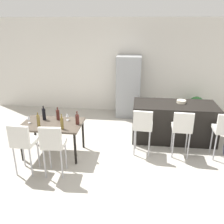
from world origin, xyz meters
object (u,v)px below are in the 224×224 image
at_px(bar_chair_left, 143,125).
at_px(wine_glass_corner, 67,115).
at_px(wine_bottle_near, 44,114).
at_px(fruit_bowl, 181,102).
at_px(kitchen_island, 173,122).
at_px(dining_chair_far, 53,143).
at_px(dining_chair_near, 23,141).
at_px(dining_table, 52,126).
at_px(bar_chair_middle, 182,127).
at_px(wine_bottle_far, 77,119).
at_px(potted_plant, 196,105).
at_px(wine_glass_end, 29,118).
at_px(wine_bottle_right, 58,115).
at_px(wine_bottle_left, 38,121).
at_px(refrigerator, 129,86).
at_px(wine_bottle_middle, 62,123).

distance_m(bar_chair_left, wine_glass_corner, 1.66).
relative_size(wine_bottle_near, fruit_bowl, 1.44).
xyz_separation_m(kitchen_island, dining_chair_far, (-2.40, -1.83, 0.24)).
height_order(bar_chair_left, dining_chair_near, same).
height_order(dining_table, wine_glass_corner, wine_glass_corner).
distance_m(bar_chair_left, bar_chair_middle, 0.82).
xyz_separation_m(bar_chair_left, wine_bottle_far, (-1.37, -0.21, 0.15)).
bearing_deg(kitchen_island, wine_bottle_far, -153.91).
bearing_deg(bar_chair_middle, kitchen_island, 93.97).
bearing_deg(wine_bottle_near, dining_table, -36.36).
relative_size(wine_bottle_near, potted_plant, 0.48).
relative_size(dining_chair_far, wine_glass_end, 6.03).
bearing_deg(wine_bottle_right, bar_chair_middle, 0.41).
relative_size(dining_table, wine_bottle_left, 4.11).
xyz_separation_m(bar_chair_middle, dining_chair_far, (-2.46, -0.99, 0.00)).
bearing_deg(bar_chair_left, wine_glass_corner, -179.14).
bearing_deg(bar_chair_left, dining_table, -173.34).
height_order(wine_bottle_far, wine_glass_end, wine_bottle_far).
bearing_deg(dining_chair_far, potted_plant, 45.70).
xyz_separation_m(wine_glass_corner, refrigerator, (1.21, 2.39, 0.06)).
distance_m(bar_chair_left, potted_plant, 2.88).
bearing_deg(bar_chair_left, kitchen_island, 47.56).
relative_size(wine_bottle_right, fruit_bowl, 1.33).
height_order(wine_bottle_far, wine_bottle_right, wine_bottle_right).
bearing_deg(kitchen_island, refrigerator, 128.12).
xyz_separation_m(bar_chair_left, dining_chair_near, (-2.22, -0.99, 0.00)).
xyz_separation_m(dining_chair_near, wine_bottle_left, (0.08, 0.57, 0.17)).
bearing_deg(wine_bottle_middle, fruit_bowl, 29.12).
bearing_deg(wine_glass_end, dining_table, 4.82).
relative_size(wine_bottle_middle, potted_plant, 0.49).
bearing_deg(wine_glass_end, wine_bottle_near, 40.16).
height_order(dining_chair_far, refrigerator, refrigerator).
xyz_separation_m(wine_bottle_near, wine_glass_corner, (0.52, 0.03, -0.01)).
bearing_deg(refrigerator, wine_glass_end, -127.08).
bearing_deg(wine_glass_corner, refrigerator, 63.05).
height_order(bar_chair_middle, wine_bottle_right, bar_chair_middle).
height_order(dining_table, refrigerator, refrigerator).
bearing_deg(potted_plant, refrigerator, 179.72).
xyz_separation_m(kitchen_island, wine_bottle_near, (-2.93, -0.89, 0.41)).
distance_m(wine_bottle_near, wine_bottle_far, 0.81).
bearing_deg(wine_glass_corner, bar_chair_middle, 0.58).
bearing_deg(wine_bottle_far, wine_bottle_right, 158.45).
height_order(dining_table, wine_glass_end, wine_glass_end).
distance_m(dining_table, wine_glass_corner, 0.40).
height_order(dining_chair_near, wine_bottle_near, wine_bottle_near).
distance_m(bar_chair_left, wine_bottle_near, 2.17).
xyz_separation_m(dining_chair_far, wine_bottle_near, (-0.53, 0.94, 0.17)).
bearing_deg(wine_bottle_left, potted_plant, 36.46).
bearing_deg(wine_bottle_far, refrigerator, 69.91).
relative_size(bar_chair_left, fruit_bowl, 4.76).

